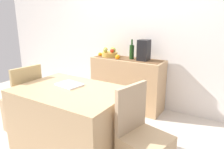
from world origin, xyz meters
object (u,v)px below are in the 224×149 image
object	(u,v)px
fruit_bowl	(110,54)
wine_bottle	(132,52)
open_book	(69,85)
chair_near_window	(24,111)
sideboard_console	(127,83)
coffee_maker	(144,50)
dining_table	(72,120)

from	to	relation	value
fruit_bowl	wine_bottle	bearing A→B (deg)	0.00
open_book	chair_near_window	distance (m)	0.91
wine_bottle	sideboard_console	bearing A→B (deg)	180.00
sideboard_console	chair_near_window	xyz separation A→B (m)	(-0.82, -1.40, -0.15)
sideboard_console	chair_near_window	bearing A→B (deg)	-120.45
coffee_maker	wine_bottle	bearing A→B (deg)	180.00
sideboard_console	dining_table	xyz separation A→B (m)	(0.04, -1.39, -0.05)
fruit_bowl	chair_near_window	distance (m)	1.59
dining_table	open_book	bearing A→B (deg)	138.08
sideboard_console	wine_bottle	bearing A→B (deg)	0.00
wine_bottle	coffee_maker	xyz separation A→B (m)	(0.20, 0.00, 0.04)
dining_table	chair_near_window	world-z (taller)	chair_near_window
fruit_bowl	chair_near_window	world-z (taller)	fruit_bowl
dining_table	chair_near_window	size ratio (longest dim) A/B	1.33
fruit_bowl	wine_bottle	xyz separation A→B (m)	(0.41, 0.00, 0.08)
chair_near_window	sideboard_console	bearing A→B (deg)	59.55
fruit_bowl	coffee_maker	xyz separation A→B (m)	(0.62, 0.00, 0.12)
open_book	chair_near_window	xyz separation A→B (m)	(-0.76, -0.09, -0.48)
sideboard_console	fruit_bowl	bearing A→B (deg)	180.00
dining_table	open_book	xyz separation A→B (m)	(-0.10, 0.09, 0.38)
sideboard_console	fruit_bowl	world-z (taller)	fruit_bowl
coffee_maker	chair_near_window	size ratio (longest dim) A/B	0.36
wine_bottle	chair_near_window	distance (m)	1.79
sideboard_console	coffee_maker	xyz separation A→B (m)	(0.27, 0.00, 0.58)
open_book	fruit_bowl	bearing A→B (deg)	110.35
wine_bottle	open_book	bearing A→B (deg)	-95.55
sideboard_console	open_book	bearing A→B (deg)	-92.48
coffee_maker	dining_table	xyz separation A→B (m)	(-0.23, -1.39, -0.62)
sideboard_console	chair_near_window	distance (m)	1.63
dining_table	chair_near_window	distance (m)	0.87
sideboard_console	open_book	size ratio (longest dim) A/B	4.24
fruit_bowl	open_book	xyz separation A→B (m)	(0.29, -1.30, -0.12)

